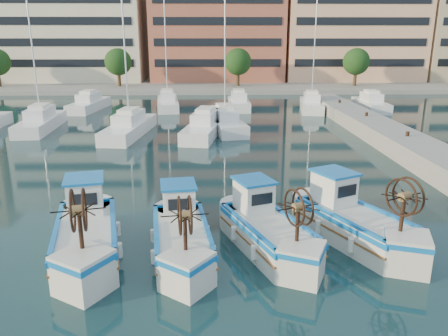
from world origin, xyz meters
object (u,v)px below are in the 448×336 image
(fishing_boat_b, at_px, (181,234))
(fishing_boat_a, at_px, (86,231))
(fishing_boat_c, at_px, (267,228))
(fishing_boat_d, at_px, (353,220))

(fishing_boat_b, bearing_deg, fishing_boat_a, 170.12)
(fishing_boat_b, bearing_deg, fishing_boat_c, -0.58)
(fishing_boat_a, bearing_deg, fishing_boat_b, -15.26)
(fishing_boat_b, distance_m, fishing_boat_d, 6.43)
(fishing_boat_c, bearing_deg, fishing_boat_d, -11.79)
(fishing_boat_a, relative_size, fishing_boat_d, 1.02)
(fishing_boat_a, relative_size, fishing_boat_b, 1.10)
(fishing_boat_a, height_order, fishing_boat_c, fishing_boat_a)
(fishing_boat_d, bearing_deg, fishing_boat_c, 162.87)
(fishing_boat_a, bearing_deg, fishing_boat_d, -8.54)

